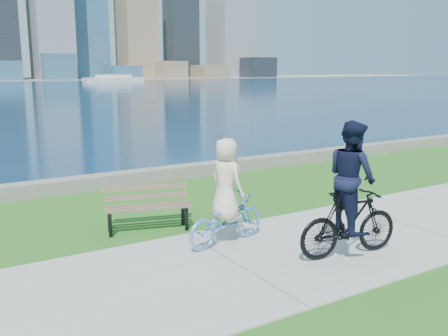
% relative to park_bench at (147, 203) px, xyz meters
% --- Properties ---
extents(ground, '(320.00, 320.00, 0.00)m').
position_rel_park_bench_xyz_m(ground, '(0.50, -2.42, -0.52)').
color(ground, '#1F5A17').
rests_on(ground, ground).
extents(concrete_path, '(80.00, 3.50, 0.02)m').
position_rel_park_bench_xyz_m(concrete_path, '(0.50, -2.42, -0.51)').
color(concrete_path, '#9A9B96').
rests_on(concrete_path, ground).
extents(seawall, '(90.00, 0.50, 0.35)m').
position_rel_park_bench_xyz_m(seawall, '(0.50, 3.78, -0.34)').
color(seawall, slate).
rests_on(seawall, ground).
extents(ferry_far, '(11.98, 3.42, 1.63)m').
position_rel_park_bench_xyz_m(ferry_far, '(31.59, 91.76, 0.16)').
color(ferry_far, silver).
rests_on(ferry_far, ground).
extents(park_bench, '(1.73, 0.99, 0.85)m').
position_rel_park_bench_xyz_m(park_bench, '(0.00, 0.00, 0.00)').
color(park_bench, black).
rests_on(park_bench, ground).
extents(cyclist_woman, '(0.87, 1.75, 1.88)m').
position_rel_park_bench_xyz_m(cyclist_woman, '(0.86, -1.51, 0.20)').
color(cyclist_woman, '#62A0EE').
rests_on(cyclist_woman, ground).
extents(cyclist_man, '(0.82, 1.91, 2.25)m').
position_rel_park_bench_xyz_m(cyclist_man, '(2.27, -3.08, 0.45)').
color(cyclist_man, black).
rests_on(cyclist_man, ground).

